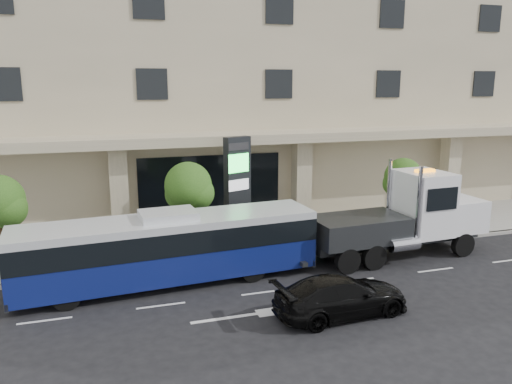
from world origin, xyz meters
TOP-DOWN VIEW (x-y plane):
  - ground at (0.00, 0.00)m, footprint 120.00×120.00m
  - sidewalk at (0.00, 5.00)m, footprint 120.00×6.00m
  - curb at (0.00, 2.00)m, footprint 120.00×0.30m
  - convention_center at (-0.00, 15.42)m, footprint 60.00×17.60m
  - tree_mid at (-1.97, 3.59)m, footprint 2.28×2.20m
  - tree_right at (9.53, 3.59)m, footprint 2.10×2.00m
  - city_bus at (-3.36, 0.53)m, footprint 12.26×3.40m
  - tow_truck at (7.78, 0.61)m, footprint 9.93×2.88m
  - black_sedan at (2.03, -4.12)m, footprint 5.05×2.34m
  - signage_pylon at (0.56, 4.33)m, footprint 1.42×0.93m

SIDE VIEW (x-z plane):
  - ground at x=0.00m, z-range 0.00..0.00m
  - sidewalk at x=0.00m, z-range 0.00..0.15m
  - curb at x=0.00m, z-range 0.00..0.15m
  - black_sedan at x=2.03m, z-range 0.00..1.43m
  - city_bus at x=-3.36m, z-range 0.03..3.09m
  - tow_truck at x=7.78m, z-range -0.40..4.11m
  - signage_pylon at x=0.56m, z-range 0.20..5.58m
  - tree_right at x=9.53m, z-range 1.01..5.06m
  - tree_mid at x=-1.97m, z-range 1.07..5.45m
  - convention_center at x=0.00m, z-range -0.03..19.97m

